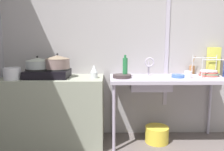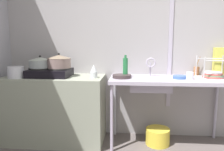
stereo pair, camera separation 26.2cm
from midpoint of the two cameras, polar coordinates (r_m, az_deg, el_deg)
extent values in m
cube|color=#9D989B|center=(2.97, 16.74, 10.42)|extent=(4.99, 0.10, 2.71)
cube|color=#AEA4B8|center=(2.93, 17.77, 13.05)|extent=(0.05, 0.01, 2.16)
cube|color=gray|center=(2.84, -11.96, -8.55)|extent=(1.21, 0.56, 0.83)
cube|color=#AEA4B8|center=(2.69, 17.31, -1.10)|extent=(1.39, 0.56, 0.04)
cylinder|color=#ADA0B8|center=(2.50, 2.98, -11.26)|extent=(0.04, 0.04, 0.79)
cylinder|color=#ADABBA|center=(2.95, 3.32, -8.07)|extent=(0.04, 0.04, 0.79)
cylinder|color=#A7A1B6|center=(3.20, 27.65, -7.77)|extent=(0.04, 0.04, 0.79)
cube|color=black|center=(2.75, -13.26, 0.67)|extent=(0.50, 0.39, 0.09)
cylinder|color=black|center=(2.78, -15.62, 1.79)|extent=(0.29, 0.29, 0.02)
cylinder|color=black|center=(2.71, -10.91, 1.77)|extent=(0.29, 0.29, 0.02)
cylinder|color=#949B9C|center=(2.78, -15.67, 2.93)|extent=(0.27, 0.27, 0.09)
cone|color=#9EA79A|center=(2.77, -15.73, 4.24)|extent=(0.27, 0.27, 0.03)
sphere|color=black|center=(2.77, -15.75, 4.84)|extent=(0.02, 0.02, 0.02)
cylinder|color=#7E6763|center=(2.70, -10.95, 3.19)|extent=(0.28, 0.28, 0.12)
cone|color=#816D58|center=(2.70, -11.00, 4.86)|extent=(0.28, 0.28, 0.04)
sphere|color=black|center=(2.69, -11.02, 5.55)|extent=(0.02, 0.02, 0.02)
cylinder|color=silver|center=(2.76, -21.36, 0.79)|extent=(0.19, 0.19, 0.14)
cylinder|color=silver|center=(2.58, -1.88, 0.15)|extent=(0.09, 0.09, 0.07)
cone|color=silver|center=(2.57, -1.89, 1.90)|extent=(0.08, 0.08, 0.09)
cube|color=#AEA4B8|center=(2.63, 12.79, -2.29)|extent=(0.48, 0.28, 0.15)
cylinder|color=#AEA4B8|center=(2.78, 12.63, 1.62)|extent=(0.02, 0.02, 0.17)
torus|color=#AEA4B8|center=(2.72, 12.84, 3.28)|extent=(0.12, 0.02, 0.12)
cylinder|color=#382D2E|center=(2.59, 5.49, -0.23)|extent=(0.22, 0.22, 0.04)
cylinder|color=#BCBCC2|center=(2.63, 25.64, 1.52)|extent=(0.01, 0.01, 0.26)
cylinder|color=#BCBCC2|center=(2.91, 23.59, 2.29)|extent=(0.01, 0.01, 0.26)
cylinder|color=#BCBCC2|center=(3.02, 29.09, 2.13)|extent=(0.01, 0.01, 0.26)
cylinder|color=#BCBCC2|center=(2.68, 28.83, 3.38)|extent=(0.31, 0.01, 0.01)
cylinder|color=#BCBCC2|center=(2.95, 26.51, 3.97)|extent=(0.31, 0.01, 0.01)
cube|color=#C1B6BF|center=(2.84, 27.30, -0.65)|extent=(0.33, 0.32, 0.01)
cylinder|color=#C4544E|center=(2.84, 27.24, -0.32)|extent=(0.23, 0.23, 0.02)
cylinder|color=slate|center=(2.84, 27.47, 0.00)|extent=(0.22, 0.22, 0.02)
cylinder|color=#C44F48|center=(2.83, 27.35, 0.33)|extent=(0.21, 0.21, 0.02)
cylinder|color=white|center=(2.83, 27.27, 0.64)|extent=(0.19, 0.19, 0.02)
cylinder|color=white|center=(2.67, 22.32, -0.09)|extent=(0.08, 0.08, 0.08)
cylinder|color=#4165AE|center=(2.69, 19.95, -0.41)|extent=(0.16, 0.16, 0.04)
cylinder|color=#26733F|center=(2.63, 6.36, 2.03)|extent=(0.06, 0.06, 0.23)
cylinder|color=#26733F|center=(2.62, 6.41, 4.93)|extent=(0.03, 0.03, 0.04)
cube|color=#D3D14F|center=(3.07, 28.54, 3.13)|extent=(0.15, 0.08, 0.35)
cylinder|color=#9E673F|center=(2.99, 23.55, 1.02)|extent=(0.07, 0.07, 0.11)
cylinder|color=olive|center=(2.98, 23.65, 2.61)|extent=(0.08, 0.02, 0.20)
cylinder|color=yellow|center=(2.87, 14.49, -15.17)|extent=(0.29, 0.29, 0.20)
camera|label=1|loc=(0.13, -87.14, 0.45)|focal=35.04mm
camera|label=2|loc=(0.13, 92.86, -0.45)|focal=35.04mm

